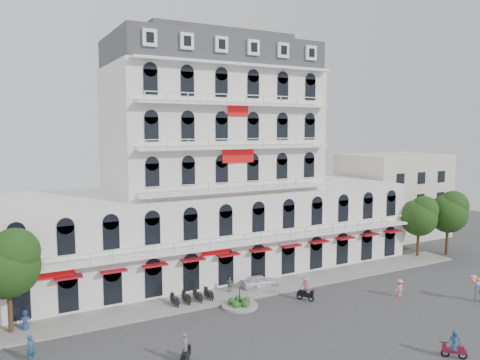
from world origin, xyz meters
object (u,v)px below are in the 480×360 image
object	(u,v)px
rider_east	(454,344)
balloon_vendor	(479,288)
rider_center	(305,288)
rider_west	(186,350)
parked_car	(260,282)

from	to	relation	value
rider_east	balloon_vendor	world-z (taller)	balloon_vendor
rider_east	rider_center	size ratio (longest dim) A/B	0.89
rider_east	balloon_vendor	distance (m)	12.52
rider_west	balloon_vendor	distance (m)	27.61
rider_west	rider_center	bearing A→B (deg)	-30.56
parked_car	rider_center	size ratio (longest dim) A/B	1.70
parked_car	balloon_vendor	bearing A→B (deg)	-123.65
parked_car	rider_west	xyz separation A→B (m)	(-12.05, -10.57, 0.32)
parked_car	rider_west	world-z (taller)	rider_west
parked_car	balloon_vendor	distance (m)	20.03
rider_center	balloon_vendor	size ratio (longest dim) A/B	0.92
rider_east	rider_center	xyz separation A→B (m)	(-2.50, 13.68, 0.22)
rider_west	rider_east	size ratio (longest dim) A/B	1.08
parked_car	rider_east	distance (m)	19.08
rider_center	balloon_vendor	world-z (taller)	balloon_vendor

